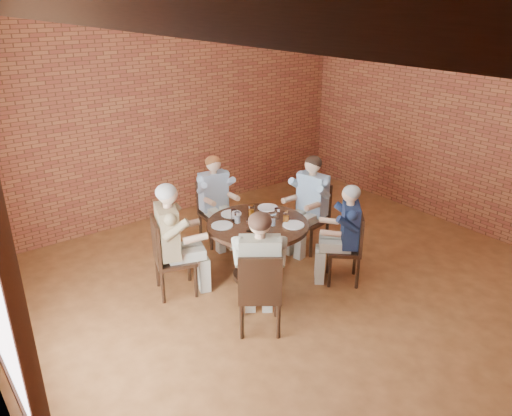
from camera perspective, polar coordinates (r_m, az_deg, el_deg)
floor at (r=5.87m, az=7.74°, el=-11.21°), size 7.00×7.00×0.00m
wall_back at (r=7.87m, az=-10.02°, el=11.07°), size 7.00×0.00×7.00m
wall_right at (r=7.73m, az=26.12°, el=8.88°), size 0.00×7.00×7.00m
dining_table at (r=6.15m, az=0.19°, el=-3.59°), size 1.24×1.24×0.75m
chair_a at (r=6.97m, az=6.51°, el=-0.58°), size 0.50×0.50×0.94m
diner_a at (r=6.84m, az=6.14°, el=0.43°), size 0.74×0.64×1.34m
chair_b at (r=7.13m, az=-4.89°, el=-0.08°), size 0.44×0.44×0.91m
diner_b at (r=7.01m, az=-4.64°, el=0.80°), size 0.56×0.67×1.29m
chair_c at (r=5.92m, az=-10.15°, el=-5.22°), size 0.57×0.57×0.96m
diner_c at (r=5.85m, az=-9.38°, el=-3.63°), size 0.82×0.74×1.38m
chair_d at (r=5.17m, az=0.44°, el=-9.39°), size 0.61×0.61×0.95m
diner_d at (r=5.16m, az=0.42°, el=-7.31°), size 0.84×0.86×1.36m
chair_e at (r=6.19m, az=10.73°, el=-4.23°), size 0.56×0.56×0.90m
diner_e at (r=6.12m, az=10.12°, el=-3.04°), size 0.77×0.76×1.27m
plate_a at (r=6.48m, az=1.35°, el=0.05°), size 0.26×0.26×0.01m
plate_b at (r=6.29m, az=-2.85°, el=-0.68°), size 0.26×0.26×0.01m
plate_c at (r=5.99m, az=-3.90°, el=-2.00°), size 0.26×0.26×0.01m
plate_d at (r=6.00m, az=4.31°, el=-1.94°), size 0.26×0.26×0.01m
glass_a at (r=6.15m, az=2.43°, el=-0.62°), size 0.07×0.07×0.14m
glass_b at (r=6.23m, az=-0.53°, el=-0.29°), size 0.07×0.07×0.14m
glass_c at (r=6.11m, az=-2.55°, el=-0.79°), size 0.07×0.07×0.14m
glass_d at (r=6.03m, az=-2.15°, el=-1.10°), size 0.07×0.07×0.14m
glass_e at (r=5.82m, az=-0.76°, el=-2.02°), size 0.07×0.07×0.14m
glass_f at (r=5.67m, az=0.27°, el=-2.76°), size 0.07×0.07×0.14m
glass_g at (r=5.96m, az=1.89°, el=-1.40°), size 0.07×0.07×0.14m
glass_h at (r=6.06m, az=3.45°, el=-1.02°), size 0.07×0.07×0.14m
smartphone at (r=6.01m, az=4.40°, el=-1.94°), size 0.10×0.16×0.01m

